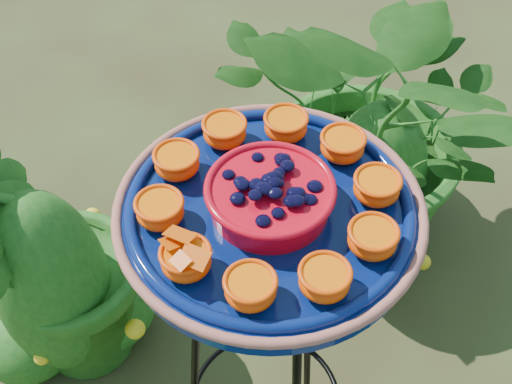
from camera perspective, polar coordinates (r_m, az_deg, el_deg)
tripod_stand at (r=1.42m, az=0.87°, el=-12.04°), size 0.43×0.43×0.91m
feeder_dish at (r=1.09m, az=1.10°, el=-1.38°), size 0.60×0.60×0.11m
shrub_back_left at (r=1.97m, az=10.26°, el=5.00°), size 1.04×0.98×0.93m
shrub_front_left at (r=1.76m, az=-16.54°, el=-5.50°), size 0.50×0.56×0.83m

